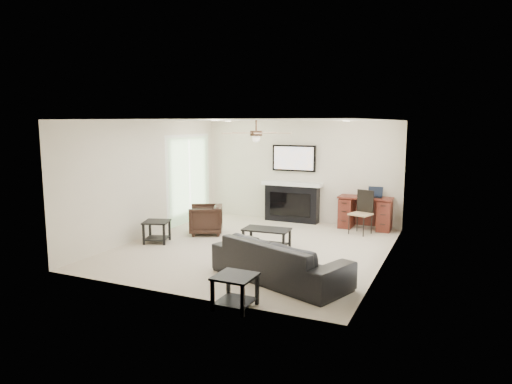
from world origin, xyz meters
TOP-DOWN VIEW (x-y plane):
  - room_shell at (0.19, 0.08)m, footprint 5.50×5.54m
  - sofa at (1.16, -1.57)m, footprint 2.43×1.61m
  - armchair at (-1.44, 0.58)m, footprint 0.95×0.94m
  - coffee_table at (0.26, 0.03)m, footprint 0.93×0.56m
  - end_table_near at (1.01, -2.82)m, footprint 0.52×0.52m
  - end_table_left at (-1.99, -0.47)m, footprint 0.64×0.64m
  - fireplace_unit at (-0.14, 2.58)m, footprint 1.52×0.34m
  - desk at (1.69, 2.53)m, footprint 1.22×0.56m
  - desk_chair at (1.69, 1.98)m, footprint 0.53×0.55m
  - laptop at (1.89, 2.51)m, footprint 0.33×0.24m

SIDE VIEW (x-z plane):
  - coffee_table at x=0.26m, z-range 0.00..0.40m
  - end_table_near at x=1.01m, z-range 0.00..0.45m
  - end_table_left at x=-1.99m, z-range 0.00..0.45m
  - armchair at x=-1.44m, z-range 0.00..0.65m
  - sofa at x=1.16m, z-range 0.00..0.66m
  - desk at x=1.69m, z-range 0.00..0.76m
  - desk_chair at x=1.69m, z-range 0.00..0.97m
  - laptop at x=1.89m, z-range 0.76..0.99m
  - fireplace_unit at x=-0.14m, z-range 0.00..1.91m
  - room_shell at x=0.19m, z-range 0.42..2.94m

